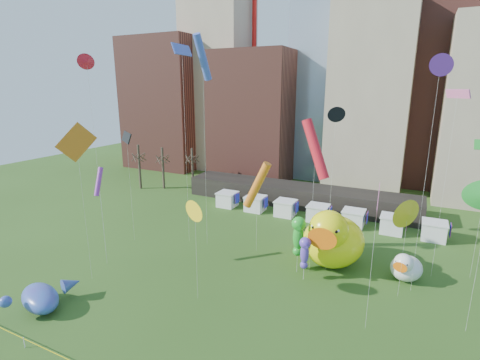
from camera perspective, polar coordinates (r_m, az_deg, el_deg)
The scene contains 23 objects.
skyline at distance 75.38m, azimuth 18.97°, elevation 15.62°, with size 101.00×23.00×68.00m.
pavilion at distance 60.58m, azimuth 9.08°, elevation -2.37°, with size 38.00×6.00×3.20m, color black.
vendor_tents at distance 53.99m, azimuth 12.24°, elevation -5.21°, with size 33.24×2.80×2.40m.
bare_trees at distance 70.67m, azimuth -11.90°, elevation 1.95°, with size 8.44×6.44×8.50m.
big_duck at distance 40.60m, azimuth 14.37°, elevation -8.97°, with size 6.89×9.09×6.90m.
small_duck at distance 40.88m, azimuth 24.72°, elevation -12.39°, with size 3.85×4.48×3.17m.
seahorse_green at distance 37.98m, azimuth 9.16°, elevation -8.27°, with size 1.80×2.06×6.24m.
seahorse_purple at distance 37.08m, azimuth 10.16°, elevation -10.90°, with size 1.48×1.66×4.68m.
whale_inflatable at distance 37.85m, azimuth -28.78°, elevation -15.86°, with size 5.69×6.40×2.24m.
kite_0 at distance 35.86m, azimuth 11.83°, elevation 4.78°, with size 3.54×2.34×16.09m.
kite_1 at distance 28.58m, azimuth 20.94°, elevation -3.44°, with size 0.22×2.90×12.27m.
kite_2 at distance 36.44m, azimuth 14.91°, elevation 9.85°, with size 1.05×1.28×17.19m.
kite_4 at distance 31.72m, azimuth -7.14°, elevation -4.88°, with size 1.77×1.02×9.50m.
kite_5 at distance 43.14m, azimuth -9.15°, elevation 19.51°, with size 1.01×4.01×23.63m.
kite_6 at distance 41.28m, azimuth 2.71°, elevation -0.81°, with size 3.39×1.26×10.96m.
kite_7 at distance 35.17m, azimuth 29.11°, elevation 15.49°, with size 1.41×1.48×21.69m.
kite_8 at distance 39.92m, azimuth -23.05°, elevation 16.66°, with size 0.30×1.54×22.18m.
kite_9 at distance 39.08m, azimuth 31.15°, elevation 11.34°, with size 2.00×2.27×18.83m.
kite_10 at distance 45.37m, azimuth -17.51°, elevation 6.41°, with size 3.49×2.72×13.79m.
kite_12 at distance 35.20m, azimuth 24.98°, elevation -4.95°, with size 1.60×2.30×9.39m.
kite_13 at distance 41.88m, azimuth -5.93°, elevation 18.70°, with size 0.90×2.93×24.63m.
kite_14 at distance 36.76m, azimuth -24.41°, elevation 5.27°, with size 1.96×3.21×15.94m.
kite_15 at distance 40.45m, azimuth -21.43°, elevation -0.26°, with size 0.94×1.81×10.92m.
Camera 1 is at (12.76, -13.54, 19.07)m, focal length 27.00 mm.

